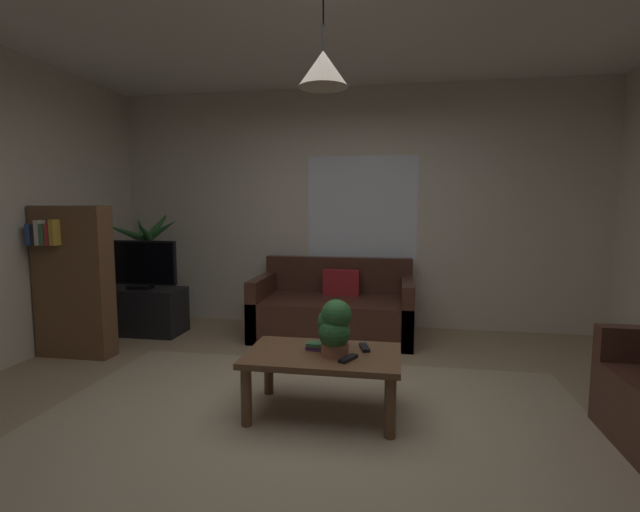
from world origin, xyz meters
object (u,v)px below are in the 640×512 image
Objects in this scene: coffee_table at (323,363)px; tv_stand at (142,311)px; bookshelf_corner at (73,280)px; pendant_lamp at (323,69)px; remote_on_table_1 at (348,359)px; tv at (139,264)px; book_on_table_0 at (319,348)px; book_on_table_1 at (318,344)px; potted_plant_on_table at (334,326)px; couch_under_window at (334,311)px; remote_on_table_0 at (364,348)px; potted_palm_corner at (149,274)px.

coffee_table is 1.13× the size of tv_stand.
coffee_table is 2.62m from bookshelf_corner.
pendant_lamp is at bearing 0.00° from coffee_table.
tv is (-2.47, 1.69, 0.34)m from remote_on_table_1.
book_on_table_1 is (-0.00, -0.01, 0.03)m from book_on_table_0.
tv_stand is at bearing 145.60° from potted_plant_on_table.
couch_under_window is 1.79m from book_on_table_0.
pendant_lamp reaches higher than coffee_table.
book_on_table_1 is 0.28m from remote_on_table_1.
remote_on_table_0 is 0.30m from potted_plant_on_table.
book_on_table_0 is at bearing 126.14° from pendant_lamp.
potted_palm_corner reaches higher than remote_on_table_0.
pendant_lamp is at bearing -84.14° from couch_under_window.
remote_on_table_1 is 0.19× the size of tv.
tv is (-2.24, 1.53, 0.31)m from book_on_table_1.
book_on_table_1 is 0.38× the size of potted_plant_on_table.
coffee_table is 1.89m from pendant_lamp.
pendant_lamp reaches higher than tv.
potted_plant_on_table is at bearing -81.80° from couch_under_window.
book_on_table_1 is 0.10× the size of bookshelf_corner.
tv is 0.61× the size of bookshelf_corner.
tv_stand is 0.57m from potted_palm_corner.
potted_palm_corner is at bearing 140.64° from book_on_table_0.
bookshelf_corner is 3.01m from pendant_lamp.
remote_on_table_1 is 0.18× the size of tv_stand.
remote_on_table_1 is 3.40m from potted_palm_corner.
potted_plant_on_table is (0.08, -0.03, 0.26)m from coffee_table.
couch_under_window is at bearing 95.86° from pendant_lamp.
potted_plant_on_table is at bearing -16.53° from remote_on_table_1.
tv is at bearing 145.50° from coffee_table.
coffee_table is at bearing -169.89° from remote_on_table_0.
book_on_table_0 reaches higher than coffee_table.
remote_on_table_1 is 0.23m from potted_plant_on_table.
coffee_table is 6.38× the size of remote_on_table_1.
book_on_table_1 is at bearing -34.24° from tv.
couch_under_window is 1.63× the size of coffee_table.
potted_plant_on_table is (0.12, -0.08, 0.18)m from book_on_table_0.
tv_stand is (-2.24, 1.55, -0.21)m from book_on_table_1.
bookshelf_corner is at bearing 162.31° from potted_plant_on_table.
pendant_lamp is (2.47, -0.79, 1.52)m from bookshelf_corner.
remote_on_table_1 is at bearing -36.41° from book_on_table_1.
book_on_table_1 is (-0.04, 0.05, 0.11)m from coffee_table.
potted_plant_on_table is 2.86m from tv.
potted_plant_on_table reaches higher than coffee_table.
pendant_lamp is (2.29, -1.59, 1.99)m from tv_stand.
tv reaches higher than coffee_table.
remote_on_table_0 is (0.31, 0.08, -0.03)m from book_on_table_1.
book_on_table_0 is 2.73m from tv_stand.
book_on_table_1 is at bearing 134.39° from pendant_lamp.
couch_under_window reaches higher than remote_on_table_0.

